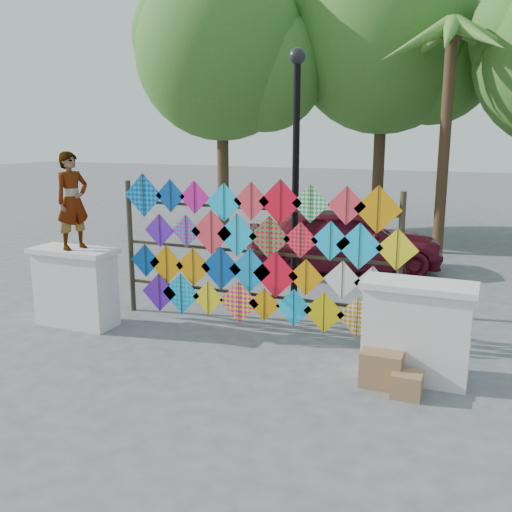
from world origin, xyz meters
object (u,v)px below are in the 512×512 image
object	(u,v)px
kite_rack	(255,255)
vendor_woman	(72,201)
sedan	(343,239)
lamppost	(296,157)

from	to	relation	value
kite_rack	vendor_woman	distance (m)	3.00
vendor_woman	sedan	xyz separation A→B (m)	(3.06, 5.27, -1.31)
kite_rack	lamppost	bearing A→B (deg)	80.53
vendor_woman	lamppost	xyz separation A→B (m)	(2.95, 2.20, 0.64)
lamppost	vendor_woman	bearing A→B (deg)	-143.25
vendor_woman	lamppost	bearing A→B (deg)	-36.77
kite_rack	sedan	bearing A→B (deg)	85.75
kite_rack	sedan	size ratio (longest dim) A/B	1.14
sedan	lamppost	bearing A→B (deg)	153.65
lamppost	sedan	bearing A→B (deg)	87.94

